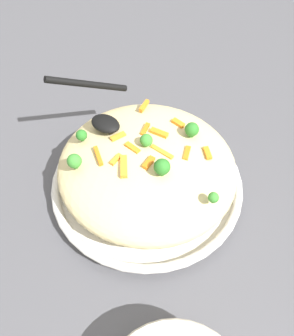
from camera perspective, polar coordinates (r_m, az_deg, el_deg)
ground_plane at (r=0.67m, az=-0.00°, el=-3.59°), size 2.40×2.40×0.00m
serving_bowl at (r=0.65m, az=-0.00°, el=-2.63°), size 0.36×0.36×0.04m
pasta_mound at (r=0.61m, az=-0.00°, el=0.28°), size 0.32×0.31×0.08m
carrot_piece_0 at (r=0.58m, az=6.63°, el=2.45°), size 0.02×0.03×0.01m
carrot_piece_1 at (r=0.63m, az=5.20°, el=7.44°), size 0.03×0.01×0.01m
carrot_piece_2 at (r=0.58m, az=-2.44°, el=3.38°), size 0.03×0.01×0.01m
carrot_piece_3 at (r=0.58m, az=-8.10°, el=2.00°), size 0.04×0.03×0.01m
carrot_piece_4 at (r=0.56m, az=0.27°, el=0.87°), size 0.01×0.03×0.01m
carrot_piece_5 at (r=0.57m, az=-5.19°, el=1.41°), size 0.01×0.02×0.01m
carrot_piece_6 at (r=0.60m, az=-4.89°, el=5.19°), size 0.02×0.03×0.01m
carrot_piece_7 at (r=0.60m, az=2.02°, el=5.86°), size 0.03×0.01×0.01m
carrot_piece_8 at (r=0.56m, az=-3.89°, el=0.27°), size 0.03×0.04×0.01m
carrot_piece_9 at (r=0.59m, az=10.03°, el=2.49°), size 0.03×0.03×0.01m
carrot_piece_10 at (r=0.61m, az=-0.30°, el=6.46°), size 0.01×0.03×0.01m
carrot_piece_11 at (r=0.66m, az=-0.47°, el=10.31°), size 0.01×0.03×0.01m
carrot_piece_12 at (r=0.58m, az=2.49°, el=2.66°), size 0.04×0.01×0.01m
broccoli_floret_0 at (r=0.56m, az=-11.99°, el=1.12°), size 0.02×0.02×0.03m
broccoli_floret_1 at (r=0.61m, az=-10.84°, el=5.37°), size 0.02×0.02×0.02m
broccoli_floret_2 at (r=0.53m, az=10.99°, el=-4.86°), size 0.02×0.02×0.02m
broccoli_floret_3 at (r=0.54m, az=2.52°, el=0.17°), size 0.03×0.03×0.03m
broccoli_floret_4 at (r=0.58m, az=-0.12°, el=4.62°), size 0.02×0.02×0.02m
broccoli_floret_5 at (r=0.60m, az=7.47°, el=6.35°), size 0.03×0.03×0.03m
serving_spoon at (r=0.62m, az=-7.96°, el=9.67°), size 0.13×0.14×0.09m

